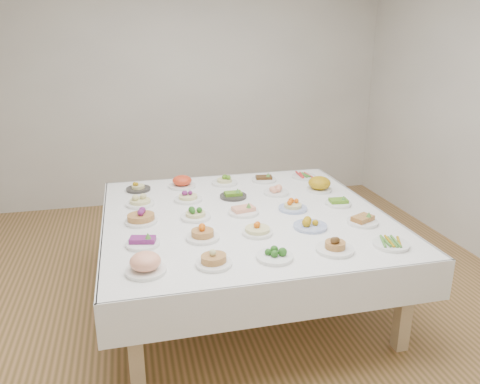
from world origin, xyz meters
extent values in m
plane|color=#A37244|center=(0.00, 0.00, 0.00)|extent=(5.00, 5.00, 0.00)
cube|color=silver|center=(0.00, 2.50, 1.40)|extent=(5.00, 0.02, 2.80)
cube|color=silver|center=(0.00, -2.50, 1.40)|extent=(5.00, 0.02, 2.80)
cube|color=white|center=(0.08, -0.09, 0.72)|extent=(2.14, 2.14, 0.06)
cube|color=white|center=(0.08, 0.99, 0.61)|extent=(2.16, 0.01, 0.28)
cube|color=white|center=(0.08, -1.16, 0.61)|extent=(2.16, 0.02, 0.28)
cube|color=white|center=(1.15, -0.09, 0.61)|extent=(0.02, 2.16, 0.28)
cube|color=white|center=(-1.00, -0.09, 0.61)|extent=(0.02, 2.16, 0.28)
cube|color=tan|center=(-0.82, -0.98, 0.34)|extent=(0.09, 0.09, 0.69)
cube|color=tan|center=(0.97, -0.98, 0.34)|extent=(0.09, 0.09, 0.69)
cube|color=tan|center=(-0.82, 0.81, 0.34)|extent=(0.09, 0.09, 0.69)
cube|color=tan|center=(0.97, 0.81, 0.34)|extent=(0.09, 0.09, 0.69)
cylinder|color=white|center=(-0.72, -0.87, 0.76)|extent=(0.24, 0.24, 0.02)
cylinder|color=white|center=(-0.32, -0.88, 0.76)|extent=(0.22, 0.22, 0.02)
cylinder|color=white|center=(0.07, -0.88, 0.76)|extent=(0.23, 0.23, 0.02)
cylinder|color=white|center=(0.48, -0.87, 0.76)|extent=(0.24, 0.24, 0.02)
cylinder|color=white|center=(0.87, -0.89, 0.76)|extent=(0.23, 0.23, 0.02)
cylinder|color=white|center=(-0.72, -0.48, 0.76)|extent=(0.22, 0.22, 0.02)
cylinder|color=white|center=(-0.32, -0.48, 0.76)|extent=(0.23, 0.23, 0.02)
cylinder|color=white|center=(0.07, -0.49, 0.76)|extent=(0.21, 0.21, 0.02)
cylinder|color=#4C66B2|center=(0.47, -0.47, 0.76)|extent=(0.24, 0.24, 0.02)
cylinder|color=white|center=(0.87, -0.49, 0.76)|extent=(0.23, 0.23, 0.02)
cylinder|color=white|center=(-0.72, -0.08, 0.76)|extent=(0.24, 0.24, 0.02)
cylinder|color=white|center=(-0.31, -0.09, 0.76)|extent=(0.23, 0.23, 0.02)
cylinder|color=white|center=(0.07, -0.08, 0.76)|extent=(0.24, 0.24, 0.02)
cylinder|color=#4C66B2|center=(0.47, -0.09, 0.76)|extent=(0.22, 0.22, 0.02)
cylinder|color=white|center=(0.87, -0.08, 0.76)|extent=(0.21, 0.21, 0.02)
cylinder|color=white|center=(-0.71, 0.30, 0.76)|extent=(0.23, 0.23, 0.02)
cylinder|color=white|center=(-0.31, 0.32, 0.76)|extent=(0.23, 0.23, 0.02)
cylinder|color=#2C2A27|center=(0.07, 0.31, 0.76)|extent=(0.23, 0.23, 0.02)
cylinder|color=white|center=(0.46, 0.31, 0.76)|extent=(0.22, 0.22, 0.02)
cylinder|color=white|center=(0.86, 0.30, 0.76)|extent=(0.22, 0.22, 0.02)
cylinder|color=#2C2A27|center=(-0.71, 0.70, 0.76)|extent=(0.21, 0.21, 0.02)
cylinder|color=white|center=(-0.32, 0.70, 0.76)|extent=(0.24, 0.24, 0.02)
cylinder|color=white|center=(0.08, 0.70, 0.76)|extent=(0.24, 0.24, 0.02)
cylinder|color=white|center=(0.47, 0.71, 0.76)|extent=(0.23, 0.23, 0.02)
cylinder|color=white|center=(0.87, 0.71, 0.76)|extent=(0.23, 0.23, 0.02)
camera|label=1|loc=(-0.76, -3.38, 2.08)|focal=35.00mm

